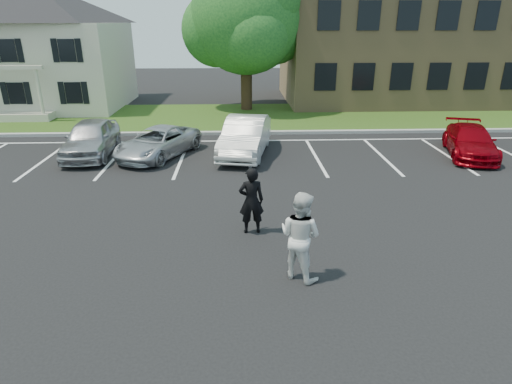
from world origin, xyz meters
TOP-DOWN VIEW (x-y plane):
  - ground_plane at (0.00, 0.00)m, footprint 90.00×90.00m
  - curb at (0.00, 12.00)m, footprint 40.00×0.30m
  - grass_strip at (0.00, 16.00)m, footprint 44.00×8.00m
  - stall_lines at (1.40, 8.95)m, footprint 34.00×5.36m
  - house at (-13.00, 19.97)m, footprint 10.30×9.22m
  - office_building at (14.00, 21.99)m, footprint 22.40×10.40m
  - tree at (0.18, 18.34)m, footprint 7.80×7.20m
  - man_black_suit at (-0.11, 1.23)m, footprint 0.70×0.49m
  - man_white_shirt at (0.87, -0.95)m, footprint 1.24×1.21m
  - car_silver_west at (-6.62, 8.62)m, footprint 1.98×4.48m
  - car_silver_minivan at (-3.80, 8.36)m, footprint 3.63×4.74m
  - car_white_sedan at (-0.15, 8.52)m, footprint 2.46×4.94m
  - car_red_compact at (9.28, 7.94)m, footprint 2.84×4.55m

SIDE VIEW (x-z plane):
  - ground_plane at x=0.00m, z-range 0.00..0.00m
  - stall_lines at x=1.40m, z-range 0.00..0.01m
  - grass_strip at x=0.00m, z-range 0.00..0.08m
  - curb at x=0.00m, z-range 0.00..0.15m
  - car_silver_minivan at x=-3.80m, z-range 0.00..1.20m
  - car_red_compact at x=9.28m, z-range 0.00..1.23m
  - car_silver_west at x=-6.62m, z-range 0.00..1.50m
  - car_white_sedan at x=-0.15m, z-range 0.00..1.56m
  - man_black_suit at x=-0.11m, z-range 0.00..1.82m
  - man_white_shirt at x=0.87m, z-range 0.00..2.01m
  - house at x=-13.00m, z-range 0.03..7.63m
  - office_building at x=14.00m, z-range 0.01..8.31m
  - tree at x=0.18m, z-range 0.95..9.75m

